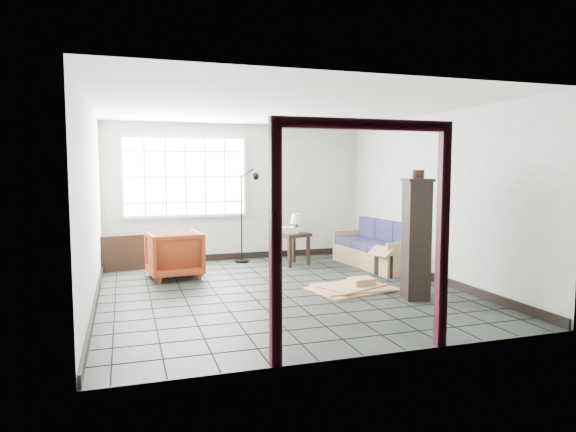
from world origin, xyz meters
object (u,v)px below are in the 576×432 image
object	(u,v)px
tall_shelf	(416,238)
armchair	(174,252)
futon_sofa	(378,250)
side_table	(292,238)

from	to	relation	value
tall_shelf	armchair	bearing A→B (deg)	156.77
futon_sofa	side_table	size ratio (longest dim) A/B	2.81
armchair	side_table	bearing A→B (deg)	-173.40
futon_sofa	armchair	world-z (taller)	armchair
side_table	tall_shelf	size ratio (longest dim) A/B	0.42
tall_shelf	side_table	bearing A→B (deg)	121.20
futon_sofa	side_table	world-z (taller)	futon_sofa
futon_sofa	tall_shelf	xyz separation A→B (m)	(-0.59, -2.20, 0.52)
armchair	futon_sofa	bearing A→B (deg)	171.35
futon_sofa	tall_shelf	bearing A→B (deg)	-109.97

